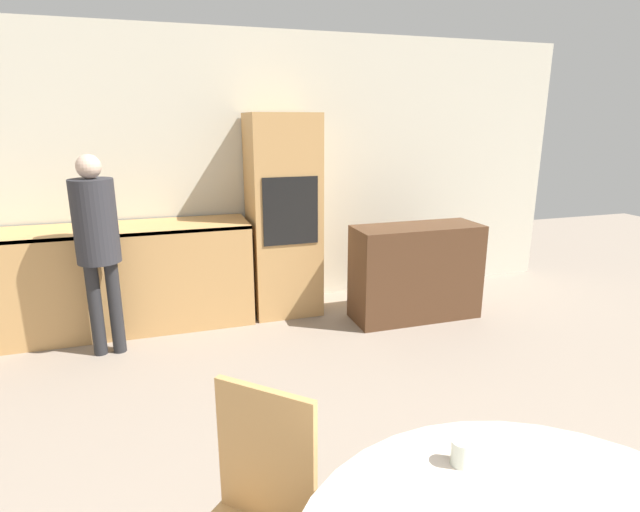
{
  "coord_description": "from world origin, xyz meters",
  "views": [
    {
      "loc": [
        -0.74,
        0.53,
        1.8
      ],
      "look_at": [
        0.02,
        2.93,
        1.11
      ],
      "focal_mm": 28.0,
      "sensor_mm": 36.0,
      "label": 1
    }
  ],
  "objects": [
    {
      "name": "cup",
      "position": [
        0.08,
        1.67,
        0.8
      ],
      "size": [
        0.07,
        0.07,
        0.08
      ],
      "color": "silver",
      "rests_on": "dining_table"
    },
    {
      "name": "kitchen_counter",
      "position": [
        -1.32,
        5.01,
        0.47
      ],
      "size": [
        2.6,
        0.6,
        0.92
      ],
      "color": "tan",
      "rests_on": "ground_plane"
    },
    {
      "name": "wall_back",
      "position": [
        0.0,
        5.36,
        1.3
      ],
      "size": [
        6.95,
        0.05,
        2.6
      ],
      "color": "beige",
      "rests_on": "ground_plane"
    },
    {
      "name": "oven_unit",
      "position": [
        0.33,
        5.02,
        0.93
      ],
      "size": [
        0.62,
        0.59,
        1.86
      ],
      "color": "tan",
      "rests_on": "ground_plane"
    },
    {
      "name": "person_standing",
      "position": [
        -1.23,
        4.51,
        0.97
      ],
      "size": [
        0.32,
        0.32,
        1.56
      ],
      "color": "#262628",
      "rests_on": "ground_plane"
    },
    {
      "name": "sideboard",
      "position": [
        1.44,
        4.46,
        0.44
      ],
      "size": [
        1.18,
        0.45,
        0.88
      ],
      "color": "#51331E",
      "rests_on": "ground_plane"
    }
  ]
}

